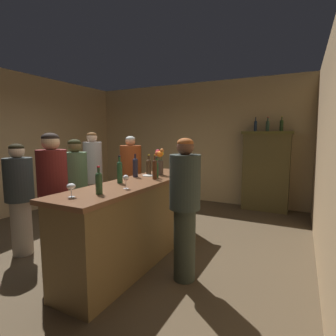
# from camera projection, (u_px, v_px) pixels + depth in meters

# --- Properties ---
(floor) EXTENTS (8.79, 8.79, 0.00)m
(floor) POSITION_uv_depth(u_px,v_px,m) (107.00, 247.00, 3.94)
(floor) COLOR brown
(floor) RESTS_ON ground
(wall_back) EXTENTS (5.64, 0.12, 2.96)m
(wall_back) POSITION_uv_depth(u_px,v_px,m) (193.00, 142.00, 6.80)
(wall_back) COLOR tan
(wall_back) RESTS_ON ground
(bar_counter) EXTENTS (0.66, 2.64, 1.06)m
(bar_counter) POSITION_uv_depth(u_px,v_px,m) (139.00, 220.00, 3.52)
(bar_counter) COLOR brown
(bar_counter) RESTS_ON ground
(display_cabinet) EXTENTS (1.04, 0.40, 1.75)m
(display_cabinet) POSITION_uv_depth(u_px,v_px,m) (266.00, 170.00, 5.79)
(display_cabinet) COLOR #4C4121
(display_cabinet) RESTS_ON ground
(wine_bottle_syrah) EXTENTS (0.07, 0.07, 0.33)m
(wine_bottle_syrah) POSITION_uv_depth(u_px,v_px,m) (135.00, 167.00, 3.76)
(wine_bottle_syrah) COLOR #222130
(wine_bottle_syrah) RESTS_ON bar_counter
(wine_bottle_chardonnay) EXTENTS (0.06, 0.06, 0.29)m
(wine_bottle_chardonnay) POSITION_uv_depth(u_px,v_px,m) (156.00, 169.00, 3.70)
(wine_bottle_chardonnay) COLOR #234D28
(wine_bottle_chardonnay) RESTS_ON bar_counter
(wine_bottle_pinot) EXTENTS (0.07, 0.07, 0.29)m
(wine_bottle_pinot) POSITION_uv_depth(u_px,v_px,m) (99.00, 182.00, 2.66)
(wine_bottle_pinot) COLOR #2E4E2B
(wine_bottle_pinot) RESTS_ON bar_counter
(wine_bottle_merlot) EXTENTS (0.06, 0.06, 0.34)m
(wine_bottle_merlot) POSITION_uv_depth(u_px,v_px,m) (155.00, 168.00, 3.57)
(wine_bottle_merlot) COLOR #482614
(wine_bottle_merlot) RESTS_ON bar_counter
(wine_bottle_malbec) EXTENTS (0.07, 0.07, 0.34)m
(wine_bottle_malbec) POSITION_uv_depth(u_px,v_px,m) (120.00, 171.00, 3.27)
(wine_bottle_malbec) COLOR #224C2B
(wine_bottle_malbec) RESTS_ON bar_counter
(wine_bottle_rose) EXTENTS (0.08, 0.08, 0.31)m
(wine_bottle_rose) POSITION_uv_depth(u_px,v_px,m) (149.00, 166.00, 3.99)
(wine_bottle_rose) COLOR #422C19
(wine_bottle_rose) RESTS_ON bar_counter
(wine_glass_front) EXTENTS (0.08, 0.08, 0.14)m
(wine_glass_front) POSITION_uv_depth(u_px,v_px,m) (71.00, 187.00, 2.53)
(wine_glass_front) COLOR white
(wine_glass_front) RESTS_ON bar_counter
(wine_glass_mid) EXTENTS (0.07, 0.07, 0.14)m
(wine_glass_mid) POSITION_uv_depth(u_px,v_px,m) (159.00, 167.00, 4.17)
(wine_glass_mid) COLOR white
(wine_glass_mid) RESTS_ON bar_counter
(wine_glass_rear) EXTENTS (0.07, 0.07, 0.16)m
(wine_glass_rear) POSITION_uv_depth(u_px,v_px,m) (126.00, 179.00, 2.93)
(wine_glass_rear) COLOR white
(wine_glass_rear) RESTS_ON bar_counter
(flower_arrangement) EXTENTS (0.15, 0.14, 0.40)m
(flower_arrangement) POSITION_uv_depth(u_px,v_px,m) (159.00, 161.00, 3.98)
(flower_arrangement) COLOR #43352C
(flower_arrangement) RESTS_ON bar_counter
(cheese_plate) EXTENTS (0.20, 0.20, 0.01)m
(cheese_plate) POSITION_uv_depth(u_px,v_px,m) (149.00, 175.00, 3.89)
(cheese_plate) COLOR white
(cheese_plate) RESTS_ON bar_counter
(display_bottle_left) EXTENTS (0.06, 0.06, 0.31)m
(display_bottle_left) POSITION_uv_depth(u_px,v_px,m) (256.00, 125.00, 5.79)
(display_bottle_left) COLOR #17263C
(display_bottle_left) RESTS_ON display_cabinet
(display_bottle_midleft) EXTENTS (0.07, 0.07, 0.31)m
(display_bottle_midleft) POSITION_uv_depth(u_px,v_px,m) (268.00, 125.00, 5.68)
(display_bottle_midleft) COLOR #2A4432
(display_bottle_midleft) RESTS_ON display_cabinet
(display_bottle_center) EXTENTS (0.07, 0.07, 0.31)m
(display_bottle_center) POSITION_uv_depth(u_px,v_px,m) (282.00, 125.00, 5.56)
(display_bottle_center) COLOR #1F3717
(display_bottle_center) RESTS_ON display_cabinet
(patron_by_cabinet) EXTENTS (0.30, 0.30, 1.71)m
(patron_by_cabinet) POSITION_uv_depth(u_px,v_px,m) (93.00, 178.00, 4.45)
(patron_by_cabinet) COLOR #9C9591
(patron_by_cabinet) RESTS_ON ground
(patron_tall) EXTENTS (0.34, 0.34, 1.69)m
(patron_tall) POSITION_uv_depth(u_px,v_px,m) (53.00, 196.00, 3.14)
(patron_tall) COLOR gray
(patron_tall) RESTS_ON ground
(patron_near_entrance) EXTENTS (0.37, 0.37, 1.55)m
(patron_near_entrance) POSITION_uv_depth(u_px,v_px,m) (20.00, 195.00, 3.62)
(patron_near_entrance) COLOR #A19281
(patron_near_entrance) RESTS_ON ground
(patron_in_grey) EXTENTS (0.38, 0.38, 1.64)m
(patron_in_grey) POSITION_uv_depth(u_px,v_px,m) (131.00, 178.00, 4.79)
(patron_in_grey) COLOR tan
(patron_in_grey) RESTS_ON ground
(patron_redhead) EXTENTS (0.32, 0.32, 1.60)m
(patron_redhead) POSITION_uv_depth(u_px,v_px,m) (76.00, 189.00, 3.78)
(patron_redhead) COLOR maroon
(patron_redhead) RESTS_ON ground
(bartender) EXTENTS (0.35, 0.35, 1.63)m
(bartender) POSITION_uv_depth(u_px,v_px,m) (185.00, 204.00, 2.96)
(bartender) COLOR #2E352B
(bartender) RESTS_ON ground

